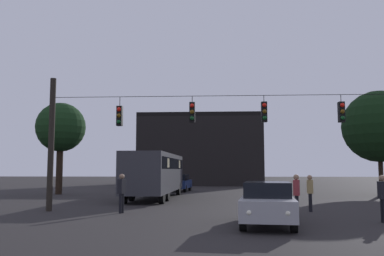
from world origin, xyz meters
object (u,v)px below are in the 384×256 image
object	(u,v)px
pedestrian_near_bus	(383,195)
car_near_right	(267,203)
pedestrian_crossing_right	(122,191)
tree_left_silhouette	(61,128)
pedestrian_crossing_left	(310,191)
tree_behind_building	(379,126)
car_far_left	(179,182)
pedestrian_crossing_center	(297,192)
city_bus	(155,171)

from	to	relation	value
pedestrian_near_bus	car_near_right	bearing A→B (deg)	-166.82
pedestrian_crossing_right	tree_left_silhouette	size ratio (longest dim) A/B	0.24
pedestrian_crossing_left	pedestrian_crossing_right	distance (m)	8.76
car_near_right	pedestrian_crossing_left	distance (m)	5.58
pedestrian_crossing_right	tree_behind_building	size ratio (longest dim) A/B	0.22
tree_behind_building	car_near_right	bearing A→B (deg)	-121.72
car_far_left	tree_left_silhouette	xyz separation A→B (m)	(-9.15, -4.90, 4.51)
car_far_left	pedestrian_near_bus	bearing A→B (deg)	-65.96
tree_left_silhouette	pedestrian_near_bus	bearing A→B (deg)	-41.33
pedestrian_crossing_left	pedestrian_crossing_center	distance (m)	2.24
pedestrian_crossing_center	pedestrian_crossing_right	xyz separation A→B (m)	(-7.67, 0.85, 0.00)
pedestrian_crossing_center	pedestrian_near_bus	bearing A→B (deg)	-34.17
pedestrian_crossing_right	pedestrian_near_bus	distance (m)	10.82
pedestrian_crossing_right	tree_left_silhouette	bearing A→B (deg)	120.95
city_bus	pedestrian_crossing_right	xyz separation A→B (m)	(-0.18, -9.32, -0.86)
pedestrian_crossing_left	pedestrian_crossing_right	xyz separation A→B (m)	(-8.68, -1.15, 0.04)
pedestrian_crossing_center	pedestrian_near_bus	size ratio (longest dim) A/B	1.00
city_bus	pedestrian_near_bus	distance (m)	15.89
pedestrian_crossing_right	tree_behind_building	world-z (taller)	tree_behind_building
car_near_right	pedestrian_crossing_left	bearing A→B (deg)	62.09
car_far_left	pedestrian_crossing_right	distance (m)	18.59
pedestrian_crossing_left	car_near_right	bearing A→B (deg)	-117.91
city_bus	car_far_left	size ratio (longest dim) A/B	2.49
pedestrian_crossing_center	car_near_right	bearing A→B (deg)	-118.55
tree_behind_building	city_bus	bearing A→B (deg)	-164.92
pedestrian_near_bus	pedestrian_crossing_center	bearing A→B (deg)	145.83
city_bus	pedestrian_crossing_left	xyz separation A→B (m)	(8.51, -8.17, -0.90)
car_far_left	pedestrian_crossing_center	xyz separation A→B (m)	(6.71, -19.41, 0.21)
tree_behind_building	pedestrian_crossing_center	bearing A→B (deg)	-122.33
pedestrian_crossing_left	pedestrian_near_bus	xyz separation A→B (m)	(1.78, -3.90, 0.04)
tree_behind_building	car_far_left	bearing A→B (deg)	163.58
city_bus	pedestrian_crossing_right	world-z (taller)	city_bus
car_near_right	tree_left_silhouette	bearing A→B (deg)	129.29
tree_left_silhouette	pedestrian_crossing_left	bearing A→B (deg)	-36.55
city_bus	car_far_left	world-z (taller)	city_bus
car_near_right	pedestrian_crossing_right	distance (m)	7.16
pedestrian_near_bus	tree_left_silhouette	xyz separation A→B (m)	(-18.66, 16.41, 4.30)
pedestrian_crossing_right	tree_behind_building	xyz separation A→B (m)	(16.97, 13.85, 4.29)
car_far_left	tree_behind_building	bearing A→B (deg)	-16.42
car_near_right	pedestrian_crossing_center	world-z (taller)	pedestrian_crossing_center
city_bus	pedestrian_crossing_center	size ratio (longest dim) A/B	6.29
car_near_right	pedestrian_crossing_right	bearing A→B (deg)	148.12
city_bus	pedestrian_crossing_left	distance (m)	11.83
city_bus	tree_behind_building	bearing A→B (deg)	15.08
car_near_right	pedestrian_near_bus	xyz separation A→B (m)	(4.39, 1.03, 0.21)
pedestrian_crossing_center	pedestrian_near_bus	world-z (taller)	same
pedestrian_crossing_center	tree_left_silhouette	bearing A→B (deg)	137.55
car_far_left	pedestrian_near_bus	distance (m)	23.34
pedestrian_crossing_left	tree_behind_building	bearing A→B (deg)	56.87
car_near_right	car_far_left	distance (m)	22.92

